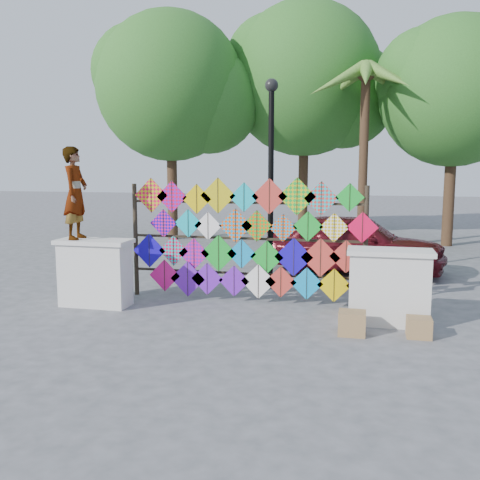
% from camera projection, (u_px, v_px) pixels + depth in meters
% --- Properties ---
extents(ground, '(80.00, 80.00, 0.00)m').
position_uv_depth(ground, '(235.00, 311.00, 9.84)').
color(ground, gray).
rests_on(ground, ground).
extents(parapet_left, '(1.40, 0.65, 1.28)m').
position_uv_depth(parapet_left, '(95.00, 272.00, 10.16)').
color(parapet_left, white).
rests_on(parapet_left, ground).
extents(parapet_right, '(1.40, 0.65, 1.28)m').
position_uv_depth(parapet_right, '(389.00, 287.00, 8.96)').
color(parapet_right, white).
rests_on(parapet_right, ground).
extents(kite_rack, '(4.89, 0.24, 2.45)m').
position_uv_depth(kite_rack, '(247.00, 241.00, 10.36)').
color(kite_rack, black).
rests_on(kite_rack, ground).
extents(tree_west, '(5.85, 5.20, 8.01)m').
position_uv_depth(tree_west, '(173.00, 88.00, 18.79)').
color(tree_west, '#4B3320').
rests_on(tree_west, ground).
extents(tree_mid, '(6.30, 5.60, 8.61)m').
position_uv_depth(tree_mid, '(308.00, 80.00, 19.66)').
color(tree_mid, '#4B3320').
rests_on(tree_mid, ground).
extents(tree_east, '(5.40, 4.80, 7.42)m').
position_uv_depth(tree_east, '(457.00, 93.00, 17.22)').
color(tree_east, '#4B3320').
rests_on(tree_east, ground).
extents(palm_tree, '(3.62, 3.62, 5.83)m').
position_uv_depth(palm_tree, '(366.00, 90.00, 16.39)').
color(palm_tree, '#4B3320').
rests_on(palm_tree, ground).
extents(vendor_woman, '(0.48, 0.67, 1.74)m').
position_uv_depth(vendor_woman, '(75.00, 193.00, 10.03)').
color(vendor_woman, '#99999E').
rests_on(vendor_woman, parapet_left).
extents(sedan, '(4.60, 2.40, 1.49)m').
position_uv_depth(sedan, '(354.00, 243.00, 13.33)').
color(sedan, '#520E15').
rests_on(sedan, ground).
extents(lamppost, '(0.28, 0.28, 4.46)m').
position_uv_depth(lamppost, '(271.00, 164.00, 11.33)').
color(lamppost, black).
rests_on(lamppost, ground).
extents(cardboard_box_near, '(0.42, 0.38, 0.38)m').
position_uv_depth(cardboard_box_near, '(352.00, 323.00, 8.46)').
color(cardboard_box_near, olive).
rests_on(cardboard_box_near, ground).
extents(cardboard_box_far, '(0.38, 0.35, 0.32)m').
position_uv_depth(cardboard_box_far, '(419.00, 327.00, 8.34)').
color(cardboard_box_far, olive).
rests_on(cardboard_box_far, ground).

